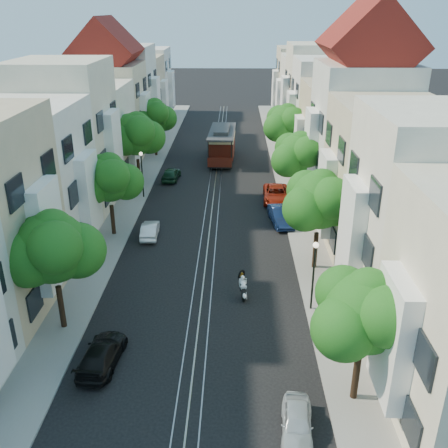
# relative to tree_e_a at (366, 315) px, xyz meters

# --- Properties ---
(ground) EXTENTS (200.00, 200.00, 0.00)m
(ground) POSITION_rel_tree_e_a_xyz_m (-7.26, 31.02, -4.40)
(ground) COLOR black
(ground) RESTS_ON ground
(sidewalk_east) EXTENTS (2.50, 80.00, 0.12)m
(sidewalk_east) POSITION_rel_tree_e_a_xyz_m (-0.01, 31.02, -4.34)
(sidewalk_east) COLOR gray
(sidewalk_east) RESTS_ON ground
(sidewalk_west) EXTENTS (2.50, 80.00, 0.12)m
(sidewalk_west) POSITION_rel_tree_e_a_xyz_m (-14.51, 31.02, -4.34)
(sidewalk_west) COLOR gray
(sidewalk_west) RESTS_ON ground
(rail_left) EXTENTS (0.06, 80.00, 0.02)m
(rail_left) POSITION_rel_tree_e_a_xyz_m (-7.81, 31.02, -4.39)
(rail_left) COLOR gray
(rail_left) RESTS_ON ground
(rail_slot) EXTENTS (0.06, 80.00, 0.02)m
(rail_slot) POSITION_rel_tree_e_a_xyz_m (-7.26, 31.02, -4.39)
(rail_slot) COLOR gray
(rail_slot) RESTS_ON ground
(rail_right) EXTENTS (0.06, 80.00, 0.02)m
(rail_right) POSITION_rel_tree_e_a_xyz_m (-6.71, 31.02, -4.39)
(rail_right) COLOR gray
(rail_right) RESTS_ON ground
(lane_line) EXTENTS (0.08, 80.00, 0.01)m
(lane_line) POSITION_rel_tree_e_a_xyz_m (-7.26, 31.02, -4.40)
(lane_line) COLOR tan
(lane_line) RESTS_ON ground
(townhouses_east) EXTENTS (7.75, 72.00, 12.00)m
(townhouses_east) POSITION_rel_tree_e_a_xyz_m (4.61, 30.94, 0.79)
(townhouses_east) COLOR beige
(townhouses_east) RESTS_ON ground
(townhouses_west) EXTENTS (7.75, 72.00, 11.76)m
(townhouses_west) POSITION_rel_tree_e_a_xyz_m (-19.13, 30.94, 0.68)
(townhouses_west) COLOR silver
(townhouses_west) RESTS_ON ground
(tree_e_a) EXTENTS (4.72, 3.87, 6.27)m
(tree_e_a) POSITION_rel_tree_e_a_xyz_m (0.00, 0.00, 0.00)
(tree_e_a) COLOR black
(tree_e_a) RESTS_ON ground
(tree_e_b) EXTENTS (4.93, 4.08, 6.68)m
(tree_e_b) POSITION_rel_tree_e_a_xyz_m (0.00, 12.00, 0.34)
(tree_e_b) COLOR black
(tree_e_b) RESTS_ON ground
(tree_e_c) EXTENTS (4.84, 3.99, 6.52)m
(tree_e_c) POSITION_rel_tree_e_a_xyz_m (0.00, 23.00, 0.20)
(tree_e_c) COLOR black
(tree_e_c) RESTS_ON ground
(tree_e_d) EXTENTS (5.01, 4.16, 6.85)m
(tree_e_d) POSITION_rel_tree_e_a_xyz_m (0.00, 34.00, 0.47)
(tree_e_d) COLOR black
(tree_e_d) RESTS_ON ground
(tree_w_a) EXTENTS (4.93, 4.08, 6.68)m
(tree_w_a) POSITION_rel_tree_e_a_xyz_m (-14.40, 5.00, 0.34)
(tree_w_a) COLOR black
(tree_w_a) RESTS_ON ground
(tree_w_b) EXTENTS (4.72, 3.87, 6.27)m
(tree_w_b) POSITION_rel_tree_e_a_xyz_m (-14.40, 17.00, 0.00)
(tree_w_b) COLOR black
(tree_w_b) RESTS_ON ground
(tree_w_c) EXTENTS (5.13, 4.28, 7.09)m
(tree_w_c) POSITION_rel_tree_e_a_xyz_m (-14.40, 28.00, 0.67)
(tree_w_c) COLOR black
(tree_w_c) RESTS_ON ground
(tree_w_d) EXTENTS (4.84, 3.99, 6.52)m
(tree_w_d) POSITION_rel_tree_e_a_xyz_m (-14.40, 39.00, 0.20)
(tree_w_d) COLOR black
(tree_w_d) RESTS_ON ground
(lamp_east) EXTENTS (0.32, 0.32, 4.16)m
(lamp_east) POSITION_rel_tree_e_a_xyz_m (-0.96, 7.02, -1.55)
(lamp_east) COLOR black
(lamp_east) RESTS_ON ground
(lamp_west) EXTENTS (0.32, 0.32, 4.16)m
(lamp_west) POSITION_rel_tree_e_a_xyz_m (-13.56, 25.02, -1.55)
(lamp_west) COLOR black
(lamp_west) RESTS_ON ground
(sportbike_rider) EXTENTS (0.56, 1.76, 1.53)m
(sportbike_rider) POSITION_rel_tree_e_a_xyz_m (-4.83, 8.35, -3.58)
(sportbike_rider) COLOR black
(sportbike_rider) RESTS_ON ground
(cable_car) EXTENTS (3.07, 8.92, 3.39)m
(cable_car) POSITION_rel_tree_e_a_xyz_m (-6.76, 37.48, -2.39)
(cable_car) COLOR black
(cable_car) RESTS_ON ground
(parked_car_e_near) EXTENTS (1.56, 3.23, 1.06)m
(parked_car_e_near) POSITION_rel_tree_e_a_xyz_m (-2.78, -1.95, -3.87)
(parked_car_e_near) COLOR #B3BABF
(parked_car_e_near) RESTS_ON ground
(parked_car_e_mid) EXTENTS (1.96, 4.21, 1.33)m
(parked_car_e_mid) POSITION_rel_tree_e_a_xyz_m (-1.66, 19.43, -3.73)
(parked_car_e_mid) COLOR #0B1838
(parked_car_e_mid) RESTS_ON ground
(parked_car_e_far) EXTENTS (2.39, 4.90, 1.34)m
(parked_car_e_far) POSITION_rel_tree_e_a_xyz_m (-1.66, 24.43, -3.73)
(parked_car_e_far) COLOR #9A210E
(parked_car_e_far) RESTS_ON ground
(parked_car_w_near) EXTENTS (1.96, 4.15, 1.17)m
(parked_car_w_near) POSITION_rel_tree_e_a_xyz_m (-11.66, 2.12, -3.81)
(parked_car_w_near) COLOR black
(parked_car_w_near) RESTS_ON ground
(parked_car_w_mid) EXTENTS (1.33, 3.40, 1.10)m
(parked_car_w_mid) POSITION_rel_tree_e_a_xyz_m (-11.66, 16.77, -3.85)
(parked_car_w_mid) COLOR silver
(parked_car_w_mid) RESTS_ON ground
(parked_car_w_far) EXTENTS (1.77, 3.80, 1.26)m
(parked_car_w_far) POSITION_rel_tree_e_a_xyz_m (-11.66, 30.26, -3.77)
(parked_car_w_far) COLOR #163722
(parked_car_w_far) RESTS_ON ground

